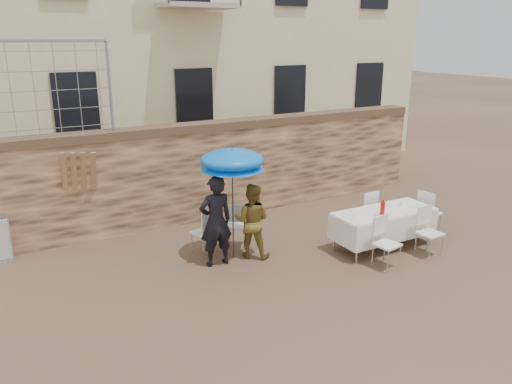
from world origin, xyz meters
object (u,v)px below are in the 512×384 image
umbrella (232,163)px  banquet_table (384,213)px  woman_dress (252,221)px  table_chair_front_left (387,243)px  couple_chair_right (237,224)px  couple_chair_left (204,231)px  table_chair_side (429,212)px  table_chair_back (364,211)px  table_chair_front_right (430,232)px  soda_bottle (383,208)px  man_suit (216,221)px

umbrella → banquet_table: (2.87, -0.98, -1.14)m
woman_dress → table_chair_front_left: size_ratio=1.52×
umbrella → couple_chair_right: size_ratio=2.07×
woman_dress → banquet_table: (2.52, -0.88, 0.00)m
woman_dress → umbrella: umbrella is taller
couple_chair_left → table_chair_side: 4.86m
couple_chair_right → table_chair_front_left: bearing=169.5°
couple_chair_right → table_chair_back: bearing=-155.5°
table_chair_front_left → table_chair_back: (0.80, 1.55, 0.00)m
umbrella → table_chair_front_right: bearing=-27.1°
couple_chair_left → banquet_table: (3.27, -1.43, 0.25)m
couple_chair_right → table_chair_front_right: (3.07, -2.18, 0.00)m
umbrella → table_chair_front_right: 4.04m
woman_dress → umbrella: 1.20m
couple_chair_right → table_chair_front_left: 2.94m
woman_dress → table_chair_front_left: bearing=-179.8°
couple_chair_right → banquet_table: size_ratio=0.46×
soda_bottle → table_chair_front_right: size_ratio=0.27×
soda_bottle → table_chair_front_right: (0.70, -0.60, -0.43)m
man_suit → table_chair_front_left: man_suit is taller
woman_dress → soda_bottle: 2.55m
banquet_table → couple_chair_right: bearing=150.9°
table_chair_back → couple_chair_left: bearing=-11.9°
soda_bottle → table_chair_back: 1.11m
banquet_table → table_chair_front_right: size_ratio=2.19×
banquet_table → umbrella: bearing=161.2°
soda_bottle → woman_dress: bearing=156.1°
man_suit → table_chair_front_left: bearing=150.6°
woman_dress → soda_bottle: size_ratio=5.61×
woman_dress → table_chair_back: bearing=-141.2°
table_chair_front_right → table_chair_side: size_ratio=1.00×
table_chair_front_right → couple_chair_left: bearing=146.0°
couple_chair_left → banquet_table: size_ratio=0.46×
couple_chair_left → woman_dress: bearing=127.4°
woman_dress → umbrella: (-0.35, 0.10, 1.15)m
woman_dress → table_chair_back: 2.74m
soda_bottle → man_suit: bearing=161.5°
table_chair_front_right → table_chair_back: bearing=97.0°
man_suit → woman_dress: man_suit is taller
man_suit → soda_bottle: 3.24m
umbrella → table_chair_front_right: size_ratio=2.07×
woman_dress → couple_chair_right: 0.61m
woman_dress → couple_chair_right: size_ratio=1.52×
couple_chair_left → table_chair_back: 3.53m
table_chair_front_left → soda_bottle: bearing=46.0°
umbrella → soda_bottle: (2.67, -1.13, -0.97)m
man_suit → banquet_table: (3.27, -0.88, -0.13)m
man_suit → table_chair_front_left: size_ratio=1.79×
man_suit → umbrella: 1.10m
woman_dress → soda_bottle: (2.32, -1.03, 0.18)m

